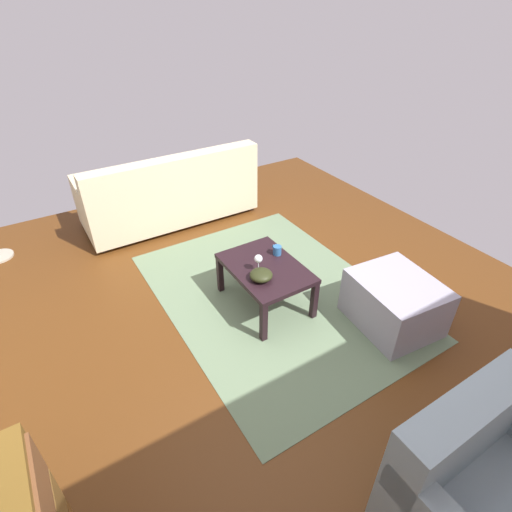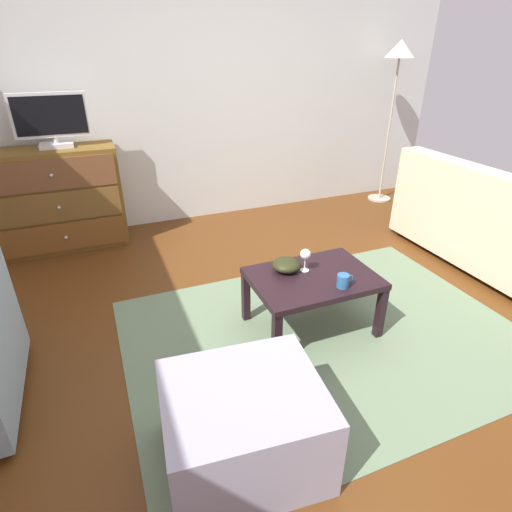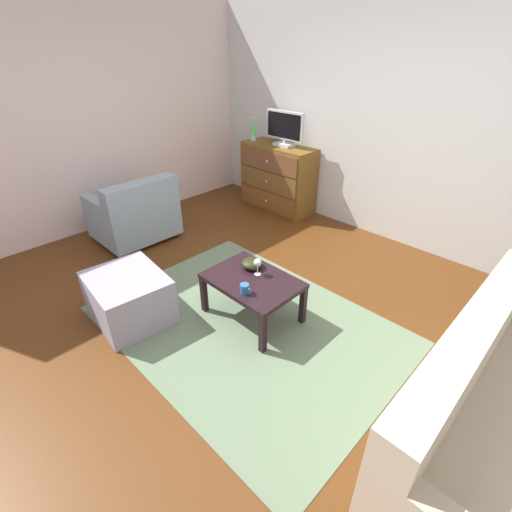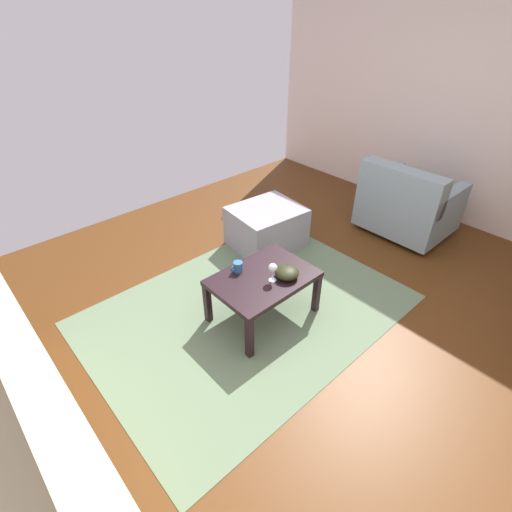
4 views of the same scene
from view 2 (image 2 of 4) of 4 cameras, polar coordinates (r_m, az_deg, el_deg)
name	(u,v)px [view 2 (image 2 of 4)]	position (r m, az deg, el deg)	size (l,w,h in m)	color
ground_plane	(286,329)	(2.93, 4.14, -10.05)	(5.96, 5.09, 0.05)	#512C10
wall_accent_rear	(191,88)	(4.52, -9.08, 22.07)	(5.96, 0.12, 2.72)	silver
area_rug	(325,335)	(2.86, 9.62, -10.81)	(2.60, 1.90, 0.01)	#5F7457
dresser	(59,199)	(4.28, -25.67, 7.14)	(1.11, 0.49, 0.94)	brown
tv	(51,119)	(4.14, -26.61, 16.63)	(0.62, 0.18, 0.46)	silver
coffee_table	(313,283)	(2.72, 7.88, -3.72)	(0.81, 0.57, 0.41)	black
wine_glass	(305,255)	(2.70, 6.88, 0.15)	(0.07, 0.07, 0.16)	silver
mug	(343,281)	(2.59, 12.06, -3.39)	(0.11, 0.08, 0.08)	#2A5C92
bowl_decorative	(286,265)	(2.72, 4.23, -1.24)	(0.19, 0.19, 0.09)	black
couch_large	(506,233)	(4.04, 31.45, 2.69)	(0.85, 2.01, 0.88)	#332319
ottoman	(244,426)	(2.01, -1.72, -22.51)	(0.70, 0.60, 0.43)	gray
standing_lamp	(398,65)	(5.23, 19.18, 23.75)	(0.32, 0.32, 1.81)	#A59E8C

